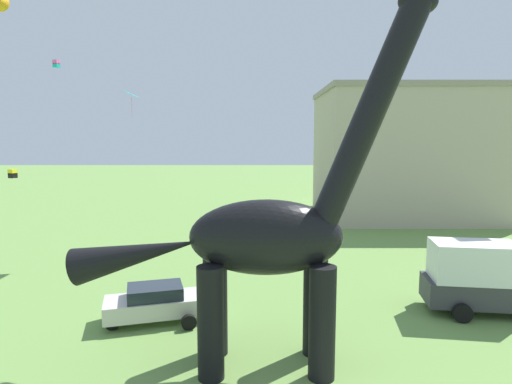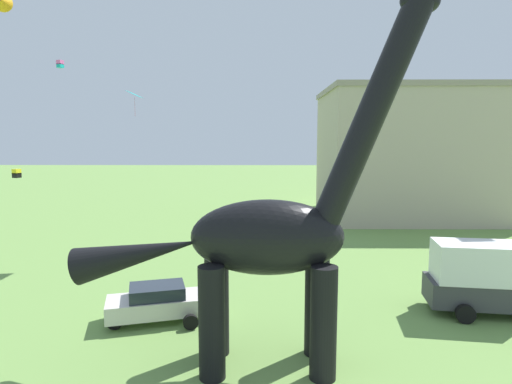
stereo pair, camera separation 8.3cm
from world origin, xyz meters
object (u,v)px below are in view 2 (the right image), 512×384
Objects in this scene: parked_box_truck at (492,278)px; kite_high_right at (17,173)px; person_near_flyer at (441,263)px; kite_near_low at (60,64)px; kite_drifting at (134,95)px; dinosaur_sculpture at (266,237)px; parked_sedan_left at (157,302)px.

kite_high_right is at bearing 164.20° from parked_box_truck.
person_near_flyer is 3.26× the size of kite_near_low.
person_near_flyer is 1.06× the size of kite_drifting.
parked_box_truck is at bearing -23.87° from kite_high_right.
kite_near_low is at bearing 19.27° from kite_high_right.
dinosaur_sculpture reaches higher than parked_sedan_left.
kite_near_low is (-24.13, 9.10, 12.02)m from person_near_flyer.
kite_drifting is (-8.45, 14.91, 6.13)m from dinosaur_sculpture.
dinosaur_sculpture is at bearing -54.13° from parked_sedan_left.
parked_box_truck is at bearing -28.43° from kite_near_low.
parked_box_truck is 4.29m from person_near_flyer.
parked_box_truck is 30.48m from kite_high_right.
kite_near_low reaches higher than parked_box_truck.
kite_drifting reaches higher than parked_box_truck.
kite_drifting is (-18.02, 6.17, 9.57)m from person_near_flyer.
kite_near_low is at bearing 109.86° from parked_sedan_left.
person_near_flyer is 28.45m from kite_near_low.
kite_high_right is (-17.63, 16.76, 0.78)m from dinosaur_sculpture.
kite_drifting reaches higher than person_near_flyer.
kite_near_low reaches higher than person_near_flyer.
parked_box_truck is at bearing -12.02° from parked_sedan_left.
parked_box_truck reaches higher than person_near_flyer.
parked_box_truck is (14.61, 0.85, 0.84)m from parked_sedan_left.
person_near_flyer is at bearing 15.78° from dinosaur_sculpture.
parked_sedan_left is 14.66m from parked_box_truck.
kite_high_right is (-13.07, 13.10, 4.46)m from parked_sedan_left.
kite_high_right is at bearing -160.73° from kite_near_low.
parked_box_truck is at bearing 116.25° from person_near_flyer.
parked_box_truck is at bearing -29.33° from kite_drifting.
parked_sedan_left is 2.75× the size of kite_drifting.
dinosaur_sculpture reaches higher than kite_drifting.
parked_sedan_left is at bearing -54.79° from kite_near_low.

